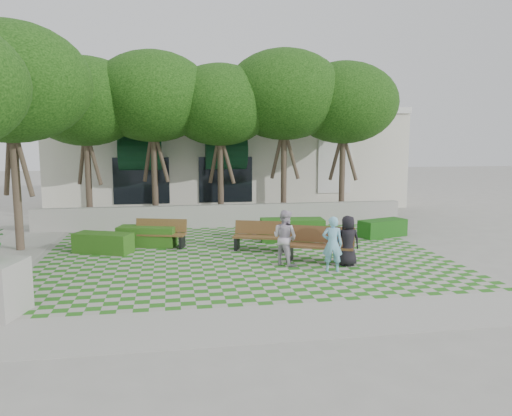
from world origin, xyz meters
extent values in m
plane|color=gray|center=(0.00, 0.00, 0.00)|extent=(90.00, 90.00, 0.00)
plane|color=#2B721E|center=(0.00, 1.00, 0.01)|extent=(12.00, 12.00, 0.00)
cube|color=#9E9B93|center=(0.00, -4.70, 0.01)|extent=(16.00, 2.00, 0.01)
cube|color=#9E9B93|center=(0.00, 6.20, 0.45)|extent=(15.00, 0.36, 0.90)
cube|color=brown|center=(2.07, -0.27, 0.49)|extent=(2.03, 1.36, 0.07)
cube|color=brown|center=(2.18, -0.01, 0.78)|extent=(1.84, 0.94, 0.49)
cube|color=black|center=(1.27, 0.09, 0.24)|extent=(0.33, 0.54, 0.48)
cube|color=black|center=(2.86, -0.63, 0.24)|extent=(0.33, 0.54, 0.48)
cube|color=brown|center=(0.67, 1.59, 0.44)|extent=(1.84, 1.09, 0.06)
cube|color=brown|center=(0.75, 1.83, 0.70)|extent=(1.70, 0.70, 0.44)
cube|color=black|center=(-0.07, 1.85, 0.22)|extent=(0.25, 0.49, 0.43)
cube|color=black|center=(1.41, 1.34, 0.22)|extent=(0.25, 0.49, 0.43)
cube|color=brown|center=(-2.56, 2.63, 0.44)|extent=(1.83, 1.02, 0.06)
cube|color=brown|center=(-2.49, 2.88, 0.70)|extent=(1.71, 0.63, 0.44)
cube|color=black|center=(-3.31, 2.86, 0.21)|extent=(0.24, 0.49, 0.43)
cube|color=black|center=(-1.82, 2.41, 0.21)|extent=(0.24, 0.49, 0.43)
cube|color=#174C14|center=(5.49, 3.07, 0.32)|extent=(1.94, 1.27, 0.63)
cube|color=#1D5015|center=(2.05, 2.97, 0.39)|extent=(2.27, 1.06, 0.77)
cube|color=#245215|center=(-2.97, 2.89, 0.33)|extent=(2.04, 1.23, 0.67)
cube|color=#235015|center=(-4.29, 2.10, 0.32)|extent=(1.94, 1.39, 0.63)
imported|color=#7CC1E3|center=(2.11, -1.27, 0.76)|extent=(0.63, 0.50, 1.52)
imported|color=black|center=(2.75, -0.73, 0.72)|extent=(0.71, 0.47, 1.44)
imported|color=silver|center=(1.01, -0.33, 0.79)|extent=(0.96, 0.97, 1.58)
cylinder|color=#47382B|center=(-5.50, 7.60, 1.82)|extent=(0.26, 0.26, 3.64)
ellipsoid|color=#1E4C11|center=(-5.50, 7.60, 5.07)|extent=(4.80, 4.80, 3.60)
cylinder|color=#47382B|center=(-2.80, 7.60, 1.90)|extent=(0.26, 0.26, 3.81)
ellipsoid|color=#1E4C11|center=(-2.80, 7.60, 5.30)|extent=(5.00, 5.00, 3.75)
cylinder|color=#47382B|center=(0.00, 7.60, 1.79)|extent=(0.26, 0.26, 3.58)
ellipsoid|color=#1E4C11|center=(0.00, 7.60, 4.99)|extent=(4.60, 4.60, 3.45)
cylinder|color=#47382B|center=(2.80, 7.60, 1.96)|extent=(0.26, 0.26, 3.92)
ellipsoid|color=#1E4C11|center=(2.80, 7.60, 5.46)|extent=(5.20, 5.20, 3.90)
cylinder|color=#47382B|center=(5.50, 7.60, 1.85)|extent=(0.26, 0.26, 3.70)
ellipsoid|color=#1E4C11|center=(5.50, 7.60, 5.15)|extent=(4.80, 4.80, 3.60)
cylinder|color=#47382B|center=(-7.00, 3.00, 1.90)|extent=(0.26, 0.26, 3.81)
ellipsoid|color=#1E4C11|center=(-7.00, 3.00, 5.30)|extent=(5.00, 5.00, 3.75)
cube|color=silver|center=(1.00, 14.20, 2.50)|extent=(18.00, 8.00, 5.00)
cube|color=white|center=(1.00, 10.20, 5.00)|extent=(18.00, 0.30, 0.30)
cube|color=black|center=(6.00, 10.18, 2.20)|extent=(1.40, 0.10, 2.40)
cylinder|color=#0F391F|center=(-3.50, 10.18, 3.00)|extent=(3.00, 1.80, 1.80)
cube|color=black|center=(-3.50, 10.18, 1.60)|extent=(2.60, 0.08, 2.20)
cylinder|color=#0F391F|center=(0.50, 10.18, 3.00)|extent=(3.00, 1.80, 1.80)
cube|color=black|center=(0.50, 10.18, 1.60)|extent=(2.60, 0.08, 2.20)
camera|label=1|loc=(-2.16, -13.90, 3.59)|focal=35.00mm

